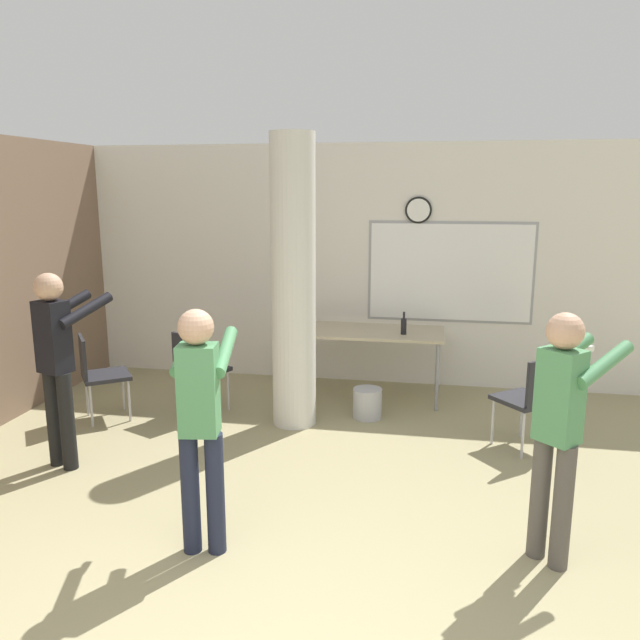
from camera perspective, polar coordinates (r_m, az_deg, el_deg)
wall_back at (r=7.39m, az=5.07°, el=4.98°), size 8.00×0.15×2.80m
support_pillar at (r=5.95m, az=-2.45°, el=3.32°), size 0.42×0.42×2.80m
folding_table at (r=6.87m, az=4.56°, el=-1.36°), size 1.61×0.76×0.76m
bottle_on_table at (r=6.70m, az=7.66°, el=-0.52°), size 0.06×0.06×0.24m
waste_bin at (r=6.41m, az=4.36°, el=-7.59°), size 0.29×0.29×0.31m
chair_near_pillar at (r=6.52m, az=-11.16°, el=-4.15°), size 0.58×0.58×0.87m
chair_by_left_wall at (r=6.61m, az=-19.61°, el=-4.40°), size 0.62×0.62×0.87m
chair_mid_room at (r=5.82m, az=18.70°, el=-6.55°), size 0.62×0.62×0.87m
person_playing_front at (r=3.97m, az=-10.88°, el=-8.26°), size 0.41×0.61×1.59m
person_watching_back at (r=5.52m, az=-22.88°, el=-2.96°), size 0.51×0.66×1.64m
person_playing_side at (r=4.05m, az=21.12°, el=-8.45°), size 0.61×0.63×1.59m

